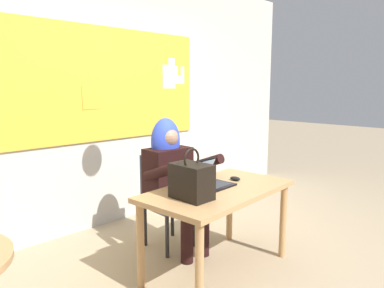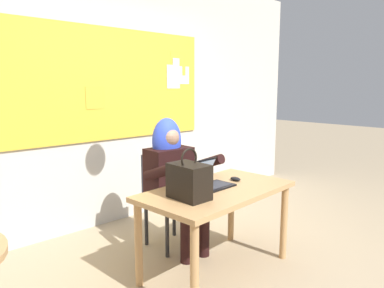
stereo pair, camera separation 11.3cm
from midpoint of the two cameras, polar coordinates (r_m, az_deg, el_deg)
The scene contains 8 objects.
ground_plane at distance 3.14m, azimuth 5.25°, elevation -20.10°, with size 24.00×24.00×0.00m, color tan.
wall_back_bulletin at distance 4.08m, azimuth -13.98°, elevation 7.76°, with size 6.29×1.79×2.88m.
desk_main at distance 2.97m, azimuth 3.05°, elevation -8.79°, with size 1.33×0.79×0.71m.
chair_at_desk at distance 3.52m, azimuth -5.34°, elevation -7.99°, with size 0.44×0.44×0.89m.
person_costumed at distance 3.36m, azimuth -4.07°, elevation -4.72°, with size 0.61×0.62×1.24m.
laptop at distance 3.01m, azimuth 1.75°, elevation -5.66°, with size 0.32×0.34×0.22m.
computer_mouse at distance 3.18m, azimuth 5.85°, elevation -5.47°, with size 0.06×0.10×0.03m, color black.
handbag at distance 2.64m, azimuth -1.30°, elevation -5.87°, with size 0.20×0.30×0.38m.
Camera 1 is at (-2.16, -1.69, 1.53)m, focal length 33.64 mm.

